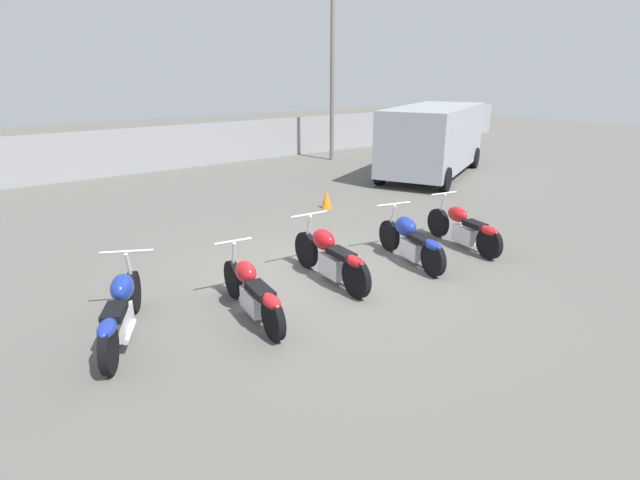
{
  "coord_description": "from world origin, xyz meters",
  "views": [
    {
      "loc": [
        -4.65,
        -6.24,
        3.27
      ],
      "look_at": [
        0.0,
        -0.12,
        0.65
      ],
      "focal_mm": 28.0,
      "sensor_mm": 36.0,
      "label": 1
    }
  ],
  "objects": [
    {
      "name": "motorcycle_slot_0",
      "position": [
        -3.23,
        -0.22,
        0.41
      ],
      "size": [
        1.18,
        1.95,
        0.95
      ],
      "rotation": [
        0.0,
        0.0,
        -0.48
      ],
      "color": "black",
      "rests_on": "ground_plane"
    },
    {
      "name": "ground_plane",
      "position": [
        0.0,
        0.0,
        0.0
      ],
      "size": [
        60.0,
        60.0,
        0.0
      ],
      "primitive_type": "plane",
      "color": "#5B5954"
    },
    {
      "name": "motorcycle_slot_4",
      "position": [
        3.1,
        -0.63,
        0.39
      ],
      "size": [
        0.71,
        2.02,
        0.95
      ],
      "rotation": [
        0.0,
        0.0,
        -0.2
      ],
      "color": "black",
      "rests_on": "ground_plane"
    },
    {
      "name": "parked_van",
      "position": [
        8.02,
        4.43,
        1.22
      ],
      "size": [
        5.73,
        4.15,
        2.2
      ],
      "rotation": [
        0.0,
        0.0,
        -1.13
      ],
      "color": "#999EA8",
      "rests_on": "ground_plane"
    },
    {
      "name": "motorcycle_slot_3",
      "position": [
        1.68,
        -0.57,
        0.42
      ],
      "size": [
        0.77,
        1.94,
        0.95
      ],
      "rotation": [
        0.0,
        0.0,
        -0.23
      ],
      "color": "black",
      "rests_on": "ground_plane"
    },
    {
      "name": "motorcycle_slot_2",
      "position": [
        0.02,
        -0.37,
        0.44
      ],
      "size": [
        0.7,
        2.1,
        1.0
      ],
      "rotation": [
        0.0,
        0.0,
        -0.09
      ],
      "color": "black",
      "rests_on": "ground_plane"
    },
    {
      "name": "fence_back",
      "position": [
        0.0,
        10.61,
        0.75
      ],
      "size": [
        40.0,
        0.04,
        1.49
      ],
      "color": "gray",
      "rests_on": "ground_plane"
    },
    {
      "name": "motorcycle_slot_1",
      "position": [
        -1.61,
        -0.7,
        0.39
      ],
      "size": [
        0.59,
        2.03,
        0.94
      ],
      "rotation": [
        0.0,
        0.0,
        -0.14
      ],
      "color": "black",
      "rests_on": "ground_plane"
    },
    {
      "name": "traffic_cone_near",
      "position": [
        2.8,
        3.28,
        0.23
      ],
      "size": [
        0.26,
        0.26,
        0.46
      ],
      "color": "orange",
      "rests_on": "ground_plane"
    },
    {
      "name": "light_pole_right",
      "position": [
        7.35,
        8.8,
        4.87
      ],
      "size": [
        0.7,
        0.35,
        8.34
      ],
      "color": "slate",
      "rests_on": "ground_plane"
    }
  ]
}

